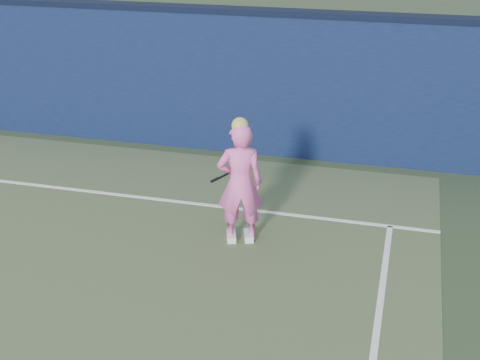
# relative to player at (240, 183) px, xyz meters

# --- Properties ---
(backstop_wall) EXTENTS (24.00, 0.40, 2.50)m
(backstop_wall) POSITION_rel_player_xyz_m (-2.80, 3.42, 0.39)
(backstop_wall) COLOR #0B1434
(backstop_wall) RESTS_ON ground
(wall_cap) EXTENTS (24.00, 0.42, 0.10)m
(wall_cap) POSITION_rel_player_xyz_m (-2.80, 3.42, 1.69)
(wall_cap) COLOR black
(wall_cap) RESTS_ON backstop_wall
(player) EXTENTS (0.71, 0.58, 1.78)m
(player) POSITION_rel_player_xyz_m (0.00, 0.00, 0.00)
(player) COLOR #FA61BB
(player) RESTS_ON ground
(racket) EXTENTS (0.48, 0.45, 0.33)m
(racket) POSITION_rel_player_xyz_m (-0.15, 0.48, -0.01)
(racket) COLOR black
(racket) RESTS_ON ground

